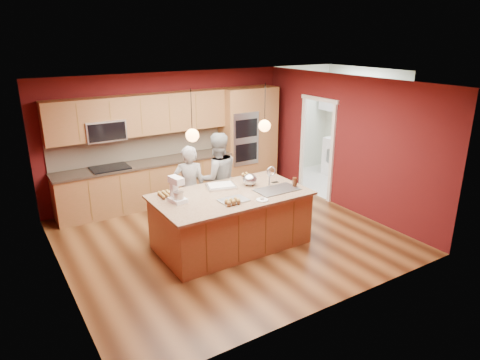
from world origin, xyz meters
TOP-DOWN VIEW (x-y plane):
  - floor at (0.00, 0.00)m, footprint 5.50×5.50m
  - ceiling at (0.00, 0.00)m, footprint 5.50×5.50m
  - wall_back at (0.00, 2.50)m, footprint 5.50×0.00m
  - wall_front at (0.00, -2.50)m, footprint 5.50×0.00m
  - wall_left at (-2.75, 0.00)m, footprint 0.00×5.00m
  - wall_right at (2.75, 0.00)m, footprint 0.00×5.00m
  - cabinet_run at (-0.68, 2.25)m, footprint 3.74×0.64m
  - oven_column at (1.85, 2.19)m, footprint 1.30×0.62m
  - doorway_trim at (2.73, 0.80)m, footprint 0.08×1.11m
  - laundry_room at (4.35, 1.20)m, footprint 2.60×2.70m
  - pendant_left at (-0.77, -0.28)m, footprint 0.20×0.20m
  - pendant_right at (0.55, -0.28)m, footprint 0.20×0.20m
  - island at (-0.09, -0.29)m, footprint 2.54×1.42m
  - person_left at (-0.41, 0.68)m, footprint 0.67×0.55m
  - person_right at (0.17, 0.68)m, footprint 0.94×0.79m
  - stand_mixer at (-1.00, -0.14)m, footprint 0.25×0.32m
  - sheet_cake at (-0.09, 0.08)m, footprint 0.57×0.48m
  - cooling_rack at (-0.24, -0.58)m, footprint 0.45×0.33m
  - mixing_bowl at (0.39, -0.10)m, footprint 0.25×0.25m
  - plate at (0.16, -0.80)m, footprint 0.19×0.19m
  - tumbler at (1.01, -0.57)m, footprint 0.08×0.08m
  - phone at (0.85, -0.22)m, footprint 0.13×0.08m
  - cupcakes_left at (-1.07, 0.17)m, footprint 0.22×0.29m
  - cupcakes_rack at (-0.34, -0.71)m, footprint 0.25×0.17m
  - cupcakes_right at (0.58, 0.28)m, footprint 0.16×0.23m
  - washer at (4.22, 0.80)m, footprint 0.79×0.81m
  - dryer at (4.22, 1.59)m, footprint 0.66×0.68m

SIDE VIEW (x-z plane):
  - floor at x=0.00m, z-range 0.00..0.00m
  - island at x=-0.09m, z-range -0.18..1.13m
  - dryer at x=4.22m, z-range 0.00..0.96m
  - washer at x=4.22m, z-range 0.00..1.07m
  - person_left at x=-0.41m, z-range 0.00..1.59m
  - person_right at x=0.17m, z-range 0.00..1.75m
  - phone at x=0.85m, z-range 0.94..0.95m
  - plate at x=0.16m, z-range 0.94..0.95m
  - cooling_rack at x=-0.24m, z-range 0.94..0.95m
  - sheet_cake at x=-0.09m, z-range 0.93..0.98m
  - cupcakes_left at x=-1.07m, z-range 0.93..1.00m
  - cupcakes_right at x=0.58m, z-range 0.93..1.00m
  - cabinet_run at x=-0.68m, z-range -0.17..2.13m
  - cupcakes_rack at x=-0.34m, z-range 0.95..1.03m
  - tumbler at x=1.01m, z-range 0.93..1.09m
  - mixing_bowl at x=0.39m, z-range 0.93..1.14m
  - doorway_trim at x=2.73m, z-range -0.05..2.15m
  - stand_mixer at x=-1.00m, z-range 0.91..1.31m
  - oven_column at x=1.85m, z-range 0.00..2.30m
  - wall_back at x=0.00m, z-range -1.40..4.10m
  - wall_front at x=0.00m, z-range -1.40..4.10m
  - wall_left at x=-2.75m, z-range -1.15..3.85m
  - wall_right at x=2.75m, z-range -1.15..3.85m
  - laundry_room at x=4.35m, z-range 0.60..3.30m
  - pendant_left at x=-0.77m, z-range 1.60..2.40m
  - pendant_right at x=0.55m, z-range 1.60..2.40m
  - ceiling at x=0.00m, z-range 2.70..2.70m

